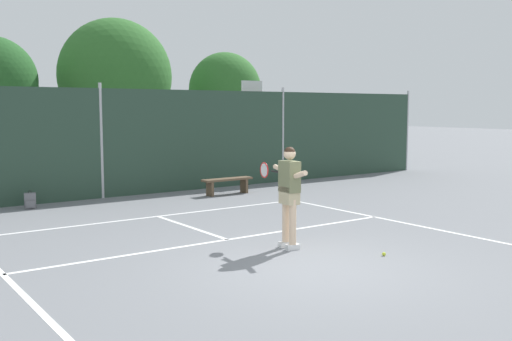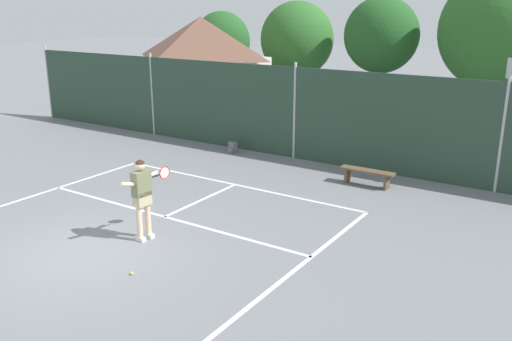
# 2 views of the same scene
# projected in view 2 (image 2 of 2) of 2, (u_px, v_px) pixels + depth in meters

# --- Properties ---
(ground_plane) EXTENTS (120.00, 120.00, 0.00)m
(ground_plane) POSITION_uv_depth(u_px,v_px,m) (85.00, 253.00, 11.53)
(ground_plane) COLOR slate
(court_markings) EXTENTS (8.30, 11.10, 0.01)m
(court_markings) POSITION_uv_depth(u_px,v_px,m) (109.00, 243.00, 12.05)
(court_markings) COLOR white
(court_markings) RESTS_ON ground
(chainlink_fence) EXTENTS (26.09, 0.09, 3.25)m
(chainlink_fence) POSITION_uv_depth(u_px,v_px,m) (295.00, 113.00, 18.28)
(chainlink_fence) COLOR #284233
(chainlink_fence) RESTS_ON ground
(clubhouse_building) EXTENTS (5.48, 4.75, 4.53)m
(clubhouse_building) POSITION_uv_depth(u_px,v_px,m) (202.00, 64.00, 25.75)
(clubhouse_building) COLOR beige
(clubhouse_building) RESTS_ON ground
(treeline_backdrop) EXTENTS (24.30, 4.68, 6.60)m
(treeline_backdrop) POSITION_uv_depth(u_px,v_px,m) (427.00, 37.00, 24.77)
(treeline_backdrop) COLOR brown
(treeline_backdrop) RESTS_ON ground
(tennis_player) EXTENTS (0.30, 1.44, 1.85)m
(tennis_player) POSITION_uv_depth(u_px,v_px,m) (142.00, 192.00, 11.92)
(tennis_player) COLOR silver
(tennis_player) RESTS_ON ground
(tennis_ball) EXTENTS (0.07, 0.07, 0.07)m
(tennis_ball) POSITION_uv_depth(u_px,v_px,m) (132.00, 273.00, 10.60)
(tennis_ball) COLOR #CCE033
(tennis_ball) RESTS_ON ground
(backpack_grey) EXTENTS (0.31, 0.29, 0.46)m
(backpack_grey) POSITION_uv_depth(u_px,v_px,m) (233.00, 147.00, 19.31)
(backpack_grey) COLOR slate
(backpack_grey) RESTS_ON ground
(courtside_bench) EXTENTS (1.60, 0.36, 0.48)m
(courtside_bench) POSITION_uv_depth(u_px,v_px,m) (367.00, 174.00, 15.74)
(courtside_bench) COLOR brown
(courtside_bench) RESTS_ON ground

